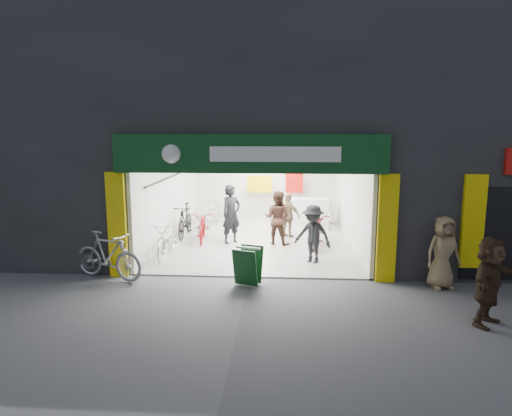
# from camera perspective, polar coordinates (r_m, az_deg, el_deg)

# --- Properties ---
(ground) EXTENTS (60.00, 60.00, 0.00)m
(ground) POSITION_cam_1_polar(r_m,az_deg,el_deg) (11.35, -0.77, -8.74)
(ground) COLOR #56565B
(ground) RESTS_ON ground
(building) EXTENTS (17.00, 10.27, 8.00)m
(building) POSITION_cam_1_polar(r_m,az_deg,el_deg) (15.72, 4.04, 12.41)
(building) COLOR #232326
(building) RESTS_ON ground
(bike_left_front) EXTENTS (0.77, 2.03, 1.06)m
(bike_left_front) POSITION_cam_1_polar(r_m,az_deg,el_deg) (13.22, -11.08, -3.83)
(bike_left_front) COLOR #BCBDC2
(bike_left_front) RESTS_ON ground
(bike_left_midfront) EXTENTS (0.54, 1.90, 1.14)m
(bike_left_midfront) POSITION_cam_1_polar(r_m,az_deg,el_deg) (15.46, -8.87, -1.59)
(bike_left_midfront) COLOR black
(bike_left_midfront) RESTS_ON ground
(bike_left_midback) EXTENTS (0.88, 1.96, 1.00)m
(bike_left_midback) POSITION_cam_1_polar(r_m,az_deg,el_deg) (14.89, -6.67, -2.27)
(bike_left_midback) COLOR maroon
(bike_left_midback) RESTS_ON ground
(bike_left_back) EXTENTS (0.76, 1.92, 1.12)m
(bike_left_back) POSITION_cam_1_polar(r_m,az_deg,el_deg) (17.06, -5.27, -0.46)
(bike_left_back) COLOR #AAA9AE
(bike_left_back) RESTS_ON ground
(bike_right_front) EXTENTS (0.82, 1.82, 1.06)m
(bike_right_front) POSITION_cam_1_polar(r_m,az_deg,el_deg) (14.09, 7.51, -2.87)
(bike_right_front) COLOR black
(bike_right_front) RESTS_ON ground
(bike_right_mid) EXTENTS (0.96, 2.13, 1.08)m
(bike_right_mid) POSITION_cam_1_polar(r_m,az_deg,el_deg) (14.27, 7.79, -2.66)
(bike_right_mid) COLOR maroon
(bike_right_mid) RESTS_ON ground
(bike_right_back) EXTENTS (0.70, 1.78, 1.04)m
(bike_right_back) POSITION_cam_1_polar(r_m,az_deg,el_deg) (17.03, 9.23, -0.71)
(bike_right_back) COLOR #B1B1B6
(bike_right_back) RESTS_ON ground
(parked_bike) EXTENTS (2.05, 1.22, 1.19)m
(parked_bike) POSITION_cam_1_polar(r_m,az_deg,el_deg) (11.66, -18.00, -5.66)
(parked_bike) COLOR #A6A5AA
(parked_bike) RESTS_ON ground
(customer_a) EXTENTS (0.81, 0.80, 1.89)m
(customer_a) POSITION_cam_1_polar(r_m,az_deg,el_deg) (14.36, -3.11, -0.85)
(customer_a) COLOR black
(customer_a) RESTS_ON ground
(customer_b) EXTENTS (1.00, 0.88, 1.72)m
(customer_b) POSITION_cam_1_polar(r_m,az_deg,el_deg) (14.27, 2.67, -1.27)
(customer_b) COLOR #3B231B
(customer_b) RESTS_ON ground
(customer_c) EXTENTS (1.21, 1.03, 1.62)m
(customer_c) POSITION_cam_1_polar(r_m,az_deg,el_deg) (12.36, 7.11, -3.34)
(customer_c) COLOR black
(customer_c) RESTS_ON ground
(customer_d) EXTENTS (0.94, 0.77, 1.50)m
(customer_d) POSITION_cam_1_polar(r_m,az_deg,el_deg) (15.20, 4.05, -1.00)
(customer_d) COLOR #80694A
(customer_d) RESTS_ON ground
(pedestrian_near) EXTENTS (0.93, 0.72, 1.68)m
(pedestrian_near) POSITION_cam_1_polar(r_m,az_deg,el_deg) (11.29, 22.32, -5.15)
(pedestrian_near) COLOR #88714F
(pedestrian_near) RESTS_ON ground
(pedestrian_far) EXTENTS (1.43, 1.50, 1.69)m
(pedestrian_far) POSITION_cam_1_polar(r_m,az_deg,el_deg) (9.56, 27.13, -8.16)
(pedestrian_far) COLOR #3A281A
(pedestrian_far) RESTS_ON ground
(sandwich_board) EXTENTS (0.73, 0.74, 0.89)m
(sandwich_board) POSITION_cam_1_polar(r_m,az_deg,el_deg) (10.72, -1.01, -7.11)
(sandwich_board) COLOR #0E3916
(sandwich_board) RESTS_ON ground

